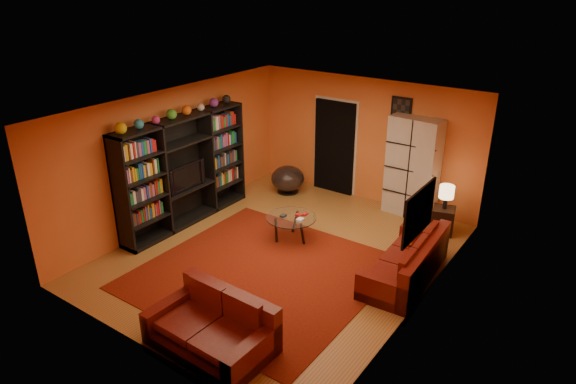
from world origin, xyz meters
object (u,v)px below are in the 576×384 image
Objects in this scene: sofa at (410,263)px; table_lamp at (447,193)px; tv at (184,176)px; storage_cabinet at (413,167)px; loveseat at (215,326)px; side_table at (443,220)px; entertainment_unit at (184,171)px; coffee_table at (291,219)px; bowl_chair at (288,179)px.

sofa is 4.51× the size of table_lamp.
storage_cabinet is (3.39, 2.87, 0.03)m from tv.
side_table is at bearing -13.96° from loveseat.
storage_cabinet reaches higher than table_lamp.
tv is 0.54× the size of loveseat.
coffee_table is at bearing 13.58° from entertainment_unit.
bowl_chair is at bearing 26.17° from loveseat.
entertainment_unit is 3.37× the size of tv.
tv is 1.78× the size of side_table.
bowl_chair is at bearing -164.45° from storage_cabinet.
bowl_chair is (-1.33, 1.78, -0.10)m from coffee_table.
storage_cabinet is 2.72× the size of bowl_chair.
entertainment_unit is at bearing -109.20° from bowl_chair.
loveseat is at bearing -90.76° from storage_cabinet.
tv is at bearing 52.63° from loveseat.
coffee_table is 2.87m from side_table.
side_table is (0.85, -0.41, -0.75)m from storage_cabinet.
bowl_chair is at bearing -17.60° from tv.
sofa is 4.09× the size of side_table.
table_lamp reaches higher than side_table.
entertainment_unit is at bearing -150.86° from table_lamp.
entertainment_unit reaches higher than bowl_chair.
entertainment_unit is at bearing 36.89° from tv.
loveseat is (-1.47, -2.94, -0.00)m from sofa.
storage_cabinet reaches higher than sofa.
loveseat is at bearing -105.65° from table_lamp.
tv is 4.90m from table_lamp.
coffee_table is at bearing -139.04° from table_lamp.
coffee_table is 2.70m from storage_cabinet.
coffee_table is 0.46× the size of storage_cabinet.
entertainment_unit is 0.11m from tv.
storage_cabinet is at bearing 10.84° from bowl_chair.
storage_cabinet is 4.01× the size of side_table.
sofa is (4.41, 0.53, -0.76)m from entertainment_unit.
sofa is at bearing -82.25° from tv.
coffee_table is 2.89m from table_lamp.
loveseat is at bearing -129.05° from tv.
sofa reaches higher than bowl_chair.
side_table is at bearing 1.59° from bowl_chair.
loveseat is 3.64× the size of table_lamp.
loveseat is 5.17m from bowl_chair.
table_lamp is at bearing -21.09° from storage_cabinet.
sofa is at bearing 0.34° from coffee_table.
table_lamp is at bearing 1.59° from bowl_chair.
side_table is (2.16, 1.88, -0.17)m from coffee_table.
tv reaches higher than table_lamp.
table_lamp reaches higher than loveseat.
storage_cabinet reaches higher than loveseat.
tv is at bearing -164.39° from coffee_table.
side_table reaches higher than coffee_table.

